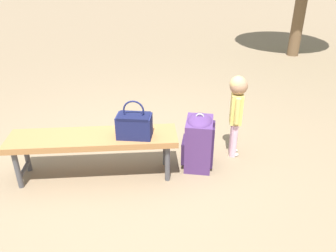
{
  "coord_description": "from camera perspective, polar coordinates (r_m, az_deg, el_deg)",
  "views": [
    {
      "loc": [
        -0.53,
        -2.87,
        1.96
      ],
      "look_at": [
        0.34,
        -0.03,
        0.45
      ],
      "focal_mm": 35.57,
      "sensor_mm": 36.0,
      "label": 1
    }
  ],
  "objects": [
    {
      "name": "child_standing",
      "position": [
        3.52,
        11.7,
        3.7
      ],
      "size": [
        0.18,
        0.23,
        0.9
      ],
      "color": "#E5B2C6",
      "rests_on": "ground"
    },
    {
      "name": "handbag",
      "position": [
        3.09,
        -5.8,
        0.21
      ],
      "size": [
        0.36,
        0.29,
        0.37
      ],
      "color": "#191E4C",
      "rests_on": "park_bench"
    },
    {
      "name": "ground_plane",
      "position": [
        3.51,
        -5.49,
        -7.12
      ],
      "size": [
        40.0,
        40.0,
        0.0
      ],
      "primitive_type": "plane",
      "color": "#7F6B51",
      "rests_on": "ground"
    },
    {
      "name": "backpack_large",
      "position": [
        3.39,
        5.26,
        -2.46
      ],
      "size": [
        0.4,
        0.43,
        0.6
      ],
      "color": "#4C2D66",
      "rests_on": "ground"
    },
    {
      "name": "park_bench",
      "position": [
        3.26,
        -12.68,
        -2.5
      ],
      "size": [
        1.65,
        0.73,
        0.45
      ],
      "color": "#9E6B3D",
      "rests_on": "ground"
    }
  ]
}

